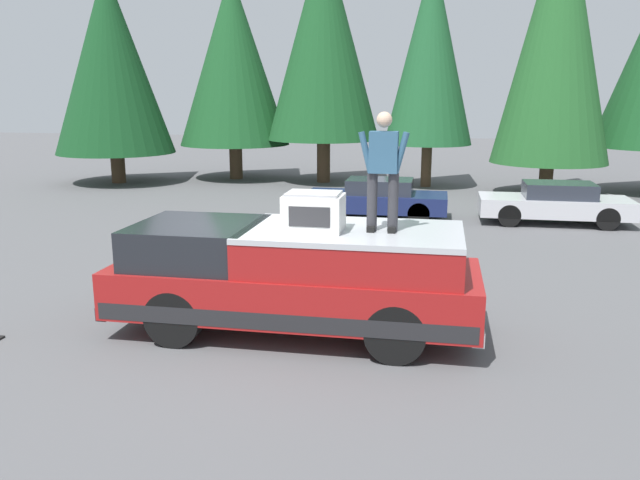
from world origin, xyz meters
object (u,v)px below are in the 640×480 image
Objects in this scene: pickup_truck at (295,277)px; person_on_truck_bed at (383,169)px; parked_car_silver at (555,203)px; compressor_unit at (314,212)px; parked_car_navy at (377,199)px.

pickup_truck is 3.28× the size of person_on_truck_bed.
person_on_truck_bed is 0.41× the size of parked_car_silver.
compressor_unit is 1.16m from person_on_truck_bed.
parked_car_navy is (-0.15, 5.00, 0.00)m from parked_car_silver.
pickup_truck reaches higher than parked_car_navy.
parked_car_silver is at bearing -22.72° from person_on_truck_bed.
person_on_truck_bed is (0.16, -0.97, 0.62)m from compressor_unit.
person_on_truck_bed is 9.68m from parked_car_navy.
pickup_truck is at bearing 88.52° from person_on_truck_bed.
compressor_unit is 0.20× the size of parked_car_navy.
parked_car_silver is (9.54, -5.31, -0.29)m from pickup_truck.
person_on_truck_bed is at bearing -91.48° from pickup_truck.
parked_car_silver is 1.00× the size of parked_car_navy.
pickup_truck is 10.93m from parked_car_silver.
compressor_unit is (-0.19, -0.33, 1.05)m from pickup_truck.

